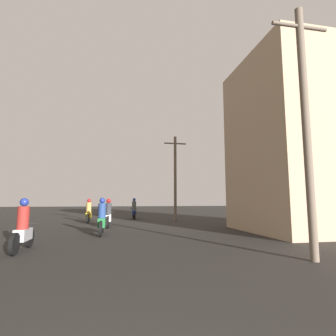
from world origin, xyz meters
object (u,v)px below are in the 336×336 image
motorcycle_green (102,220)px  utility_pole_far (175,176)px  building_right_near (305,144)px  utility_pole_near (306,122)px  motorcycle_white (108,216)px  motorcycle_yellow (89,213)px  motorcycle_blue (134,211)px  motorcycle_silver (23,230)px

motorcycle_green → utility_pole_far: size_ratio=0.34×
building_right_near → utility_pole_near: size_ratio=1.26×
motorcycle_white → motorcycle_yellow: motorcycle_yellow is taller
motorcycle_green → motorcycle_blue: 9.16m
motorcycle_silver → motorcycle_blue: (3.98, 12.23, 0.03)m
motorcycle_silver → building_right_near: 12.28m
motorcycle_silver → motorcycle_white: 6.76m
utility_pole_near → utility_pole_far: bearing=92.6°
utility_pole_near → motorcycle_silver: bearing=159.7°
motorcycle_green → motorcycle_silver: bearing=-119.7°
motorcycle_white → motorcycle_yellow: 3.39m
motorcycle_white → building_right_near: building_right_near is taller
motorcycle_white → utility_pole_far: utility_pole_far is taller
motorcycle_yellow → utility_pole_far: bearing=9.0°
motorcycle_green → utility_pole_near: size_ratio=0.31×
motorcycle_green → building_right_near: (9.47, -0.77, 3.49)m
motorcycle_green → building_right_near: 10.12m
motorcycle_white → utility_pole_far: 6.23m
motorcycle_yellow → building_right_near: bearing=-27.6°
utility_pole_far → motorcycle_green: bearing=-125.5°
motorcycle_green → utility_pole_far: bearing=56.6°
motorcycle_green → utility_pole_near: (5.27, -5.98, 2.81)m
building_right_near → utility_pole_near: building_right_near is taller
motorcycle_green → building_right_near: size_ratio=0.25×
motorcycle_silver → utility_pole_near: bearing=-23.6°
motorcycle_white → motorcycle_blue: size_ratio=0.95×
motorcycle_silver → utility_pole_near: (7.30, -2.70, 2.82)m
motorcycle_white → building_right_near: bearing=-20.1°
motorcycle_blue → motorcycle_yellow: bearing=-148.2°
motorcycle_yellow → motorcycle_white: bearing=-61.1°
motorcycle_green → building_right_near: bearing=-2.6°
motorcycle_green → utility_pole_far: (4.69, 6.57, 2.55)m
motorcycle_blue → utility_pole_far: utility_pole_far is taller
building_right_near → motorcycle_blue: bearing=127.7°
motorcycle_green → motorcycle_white: bearing=88.8°
motorcycle_yellow → utility_pole_far: utility_pole_far is taller
motorcycle_green → utility_pole_far: 8.46m
motorcycle_silver → building_right_near: building_right_near is taller
motorcycle_green → motorcycle_white: size_ratio=1.04×
motorcycle_silver → motorcycle_blue: 12.86m
motorcycle_silver → utility_pole_far: (6.72, 9.85, 2.56)m
motorcycle_silver → motorcycle_yellow: size_ratio=0.99×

